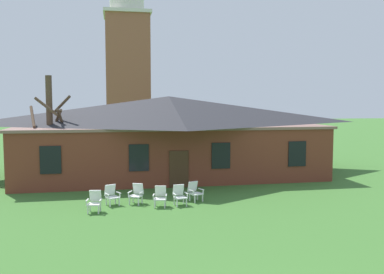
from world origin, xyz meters
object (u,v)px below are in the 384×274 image
at_px(lawn_chair_by_porch, 95,201).
at_px(lawn_chair_right_end, 179,195).
at_px(lawn_chair_left_end, 137,193).
at_px(lawn_chair_middle, 160,196).
at_px(lawn_chair_far_side, 195,191).
at_px(lawn_chair_near_door, 112,195).

distance_m(lawn_chair_by_porch, lawn_chair_right_end, 3.90).
bearing_deg(lawn_chair_by_porch, lawn_chair_left_end, 32.29).
distance_m(lawn_chair_by_porch, lawn_chair_middle, 2.98).
height_order(lawn_chair_by_porch, lawn_chair_far_side, same).
relative_size(lawn_chair_middle, lawn_chair_right_end, 1.00).
bearing_deg(lawn_chair_left_end, lawn_chair_right_end, -18.68).
xyz_separation_m(lawn_chair_by_porch, lawn_chair_left_end, (1.90, 1.20, 0.00)).
distance_m(lawn_chair_left_end, lawn_chair_right_end, 2.07).
relative_size(lawn_chair_left_end, lawn_chair_right_end, 1.00).
height_order(lawn_chair_near_door, lawn_chair_right_end, same).
relative_size(lawn_chair_near_door, lawn_chair_left_end, 1.00).
bearing_deg(lawn_chair_near_door, lawn_chair_left_end, 2.71).
bearing_deg(lawn_chair_middle, lawn_chair_far_side, 22.90).
height_order(lawn_chair_by_porch, lawn_chair_near_door, same).
bearing_deg(lawn_chair_far_side, lawn_chair_by_porch, -165.92).
distance_m(lawn_chair_by_porch, lawn_chair_far_side, 4.87).
relative_size(lawn_chair_left_end, lawn_chair_far_side, 1.00).
xyz_separation_m(lawn_chair_right_end, lawn_chair_far_side, (0.85, 0.64, 0.00)).
distance_m(lawn_chair_left_end, lawn_chair_middle, 1.29).
xyz_separation_m(lawn_chair_by_porch, lawn_chair_middle, (2.95, 0.43, 0.00)).
distance_m(lawn_chair_near_door, lawn_chair_far_side, 3.99).
distance_m(lawn_chair_by_porch, lawn_chair_near_door, 1.36).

